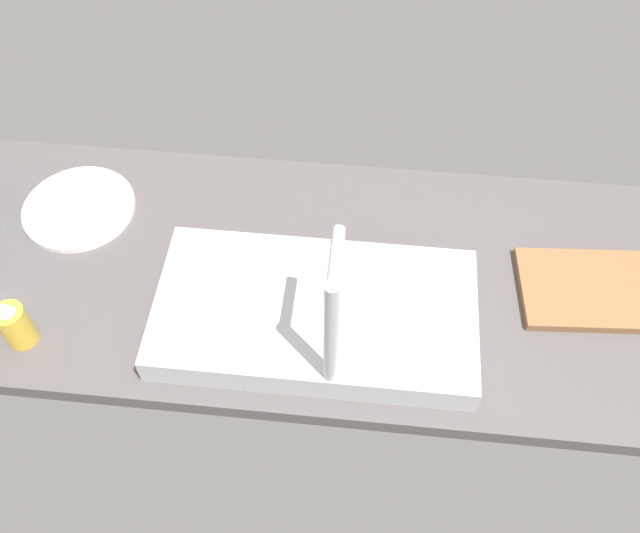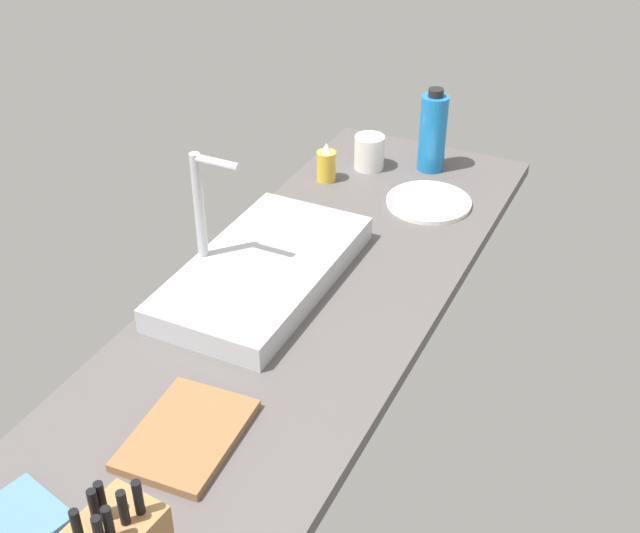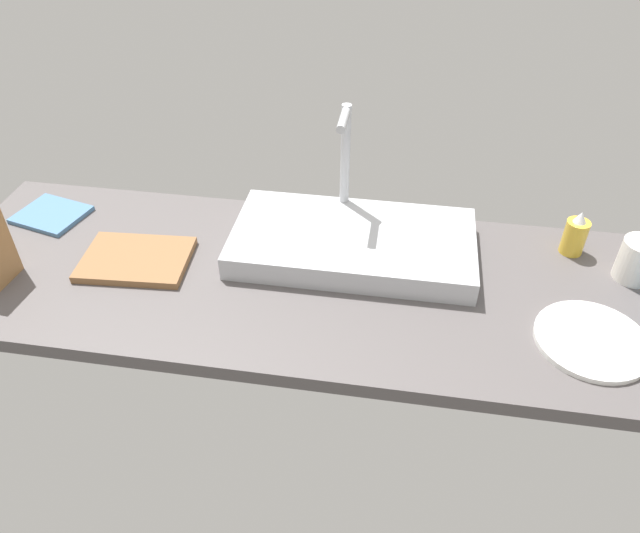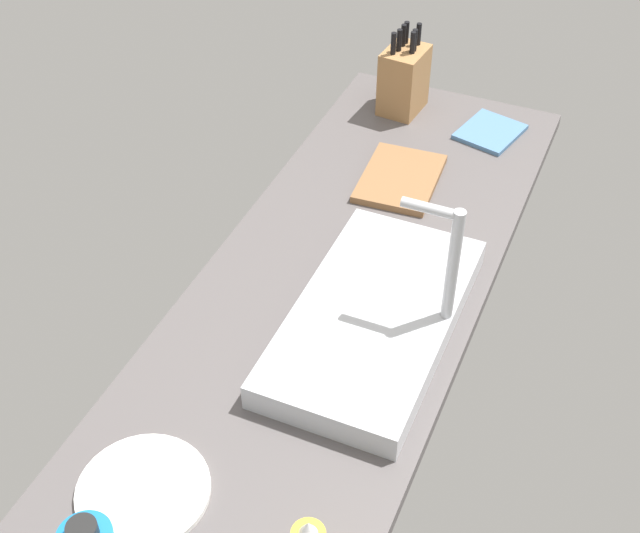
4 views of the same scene
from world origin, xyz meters
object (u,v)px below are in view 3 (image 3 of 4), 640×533
Objects in this scene: sink_basin at (353,243)px; soap_bottle at (575,235)px; faucet at (345,160)px; coffee_mug at (638,260)px; dish_towel at (51,215)px; dinner_plate at (592,340)px; cutting_board at (136,259)px.

soap_bottle reaches higher than sink_basin.
faucet is 71.19cm from coffee_mug.
soap_bottle is 1.16× the size of coffee_mug.
sink_basin is 3.46× the size of dish_towel.
dinner_plate is 2.32× the size of coffee_mug.
dish_towel is 145.84cm from coffee_mug.
dinner_plate is (-0.68, -31.26, -4.29)cm from soap_bottle.
cutting_board is at bearing 174.23° from dinner_plate.
coffee_mug is at bearing -32.65° from soap_bottle.
soap_bottle is 31.56cm from dinner_plate.
sink_basin reaches higher than dinner_plate.
dish_towel is at bearing 153.38° from cutting_board.
faucet is 68.28cm from dinner_plate.
soap_bottle reaches higher than cutting_board.
cutting_board is (-50.68, -12.00, -2.06)cm from sink_basin.
soap_bottle is (56.54, -3.86, -13.28)cm from faucet.
sink_basin is at bearing 13.32° from cutting_board.
faucet is at bearing 147.84° from dinner_plate.
cutting_board is 1.09× the size of dinner_plate.
sink_basin is 5.02× the size of soap_bottle.
faucet is 2.77× the size of soap_bottle.
sink_basin is 2.31× the size of cutting_board.
coffee_mug reaches higher than dish_towel.
faucet is 58.20cm from soap_bottle.
soap_bottle reaches higher than dish_towel.
soap_bottle is (103.39, 20.88, 3.99)cm from cutting_board.
coffee_mug is (115.81, 12.92, 4.09)cm from cutting_board.
dish_towel is at bearing -172.79° from faucet.
dinner_plate is at bearing -10.84° from dish_towel.
coffee_mug is at bearing -0.82° from dish_towel.
sink_basin is at bearing -2.14° from dish_towel.
dinner_plate is 27.09cm from coffee_mug.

